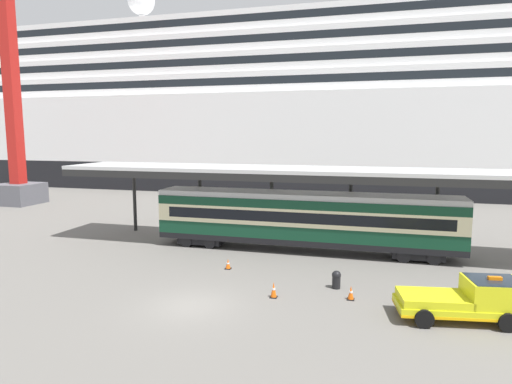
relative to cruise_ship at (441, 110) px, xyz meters
name	(u,v)px	position (x,y,z in m)	size (l,w,h in m)	color
ground_plane	(191,306)	(-17.45, -52.71, -11.65)	(400.00, 400.00, 0.00)	slate
cruise_ship	(441,110)	(0.00, 0.00, 0.00)	(175.82, 30.49, 34.88)	black
platform_canopy	(306,172)	(-13.83, -41.14, -6.17)	(35.51, 5.39, 5.77)	silver
train_carriage	(304,219)	(-13.83, -41.59, -9.34)	(20.70, 2.81, 4.11)	black
service_truck	(471,299)	(-5.01, -51.02, -10.66)	(5.45, 2.85, 2.02)	yellow
traffic_cone_near	(228,264)	(-17.60, -46.83, -11.35)	(0.36, 0.36, 0.61)	black
traffic_cone_mid	(351,293)	(-10.16, -49.93, -11.30)	(0.36, 0.36, 0.69)	black
traffic_cone_far	(274,290)	(-13.89, -50.65, -11.26)	(0.36, 0.36, 0.79)	black
dockside_crane	(13,56)	(-48.66, -29.69, 5.16)	(13.76, 4.40, 54.13)	#595960
quay_bollard	(336,279)	(-10.99, -48.50, -11.13)	(0.48, 0.48, 0.96)	black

